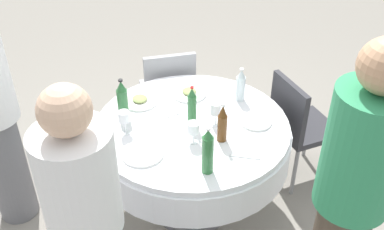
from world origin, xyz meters
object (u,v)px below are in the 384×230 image
wine_glass_near (193,128)px  chair_far (168,89)px  bottle_green_near (192,107)px  plate_west (189,93)px  plate_north (140,100)px  person_left (88,228)px  chair_right (298,122)px  wine_glass_south (124,118)px  plate_east (143,153)px  bottle_brown_mid (222,124)px  person_inner (349,201)px  plate_outer (256,121)px  bottle_green_south (122,100)px  dining_table (192,142)px  bottle_green_left (208,152)px  wine_glass_right (216,109)px  bottle_clear_inner (241,85)px

wine_glass_near → chair_far: size_ratio=0.16×
chair_far → bottle_green_near: bearing=-89.9°
plate_west → plate_north: bearing=-88.4°
wine_glass_near → person_left: (0.61, -0.65, -0.01)m
plate_north → chair_right: chair_right is taller
wine_glass_south → plate_east: size_ratio=0.63×
bottle_brown_mid → person_inner: (0.80, 0.36, 0.06)m
plate_outer → person_inner: person_inner is taller
bottle_green_south → chair_right: bottle_green_south is taller
plate_north → dining_table: bearing=40.5°
person_inner → plate_east: bearing=-68.8°
person_left → person_inner: 1.21m
dining_table → bottle_green_left: (0.46, -0.03, 0.29)m
plate_east → chair_far: chair_far is taller
wine_glass_near → plate_outer: bearing=102.2°
bottle_brown_mid → person_left: bearing=-54.9°
wine_glass_right → plate_west: size_ratio=0.63×
bottle_green_left → bottle_brown_mid: bottle_green_left is taller
plate_west → plate_outer: 0.54m
bottle_brown_mid → plate_west: (-0.55, -0.07, -0.11)m
plate_east → plate_outer: 0.76m
plate_east → chair_far: 1.11m
chair_far → person_left: bearing=-113.3°
dining_table → wine_glass_near: bearing=-12.1°
bottle_green_near → wine_glass_right: bottle_green_near is taller
bottle_clear_inner → bottle_green_south: bottle_green_south is taller
dining_table → bottle_green_left: size_ratio=4.27×
bottle_green_south → chair_far: 0.83m
wine_glass_right → plate_east: 0.54m
wine_glass_south → person_inner: person_inner is taller
dining_table → chair_far: (-0.80, 0.01, -0.07)m
bottle_clear_inner → bottle_green_south: size_ratio=0.85×
bottle_clear_inner → plate_west: 0.37m
bottle_clear_inner → chair_right: (0.07, 0.43, -0.33)m
wine_glass_south → chair_right: 1.29m
wine_glass_right → person_left: bearing=-47.8°
plate_east → plate_north: bearing=172.8°
wine_glass_near → plate_west: 0.54m
wine_glass_near → plate_east: 0.33m
wine_glass_south → plate_west: size_ratio=0.65×
chair_far → plate_outer: bearing=-65.8°
plate_north → person_inner: bearing=30.2°
wine_glass_near → wine_glass_south: 0.43m
bottle_clear_inner → chair_far: bottle_clear_inner is taller
bottle_brown_mid → chair_right: bearing=115.5°
plate_east → wine_glass_south: bearing=-163.6°
plate_outer → person_left: 1.30m
dining_table → plate_west: plate_west is taller
wine_glass_south → wine_glass_near: bearing=63.3°
bottle_green_left → chair_right: size_ratio=0.34×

